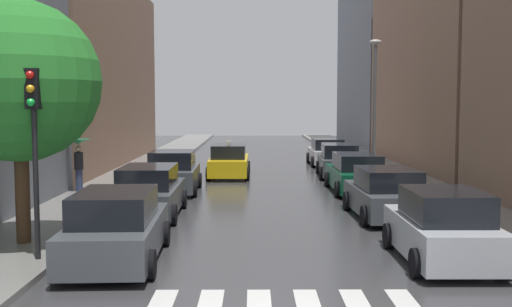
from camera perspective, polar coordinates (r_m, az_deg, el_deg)
name	(u,v)px	position (r m, az deg, el deg)	size (l,w,h in m)	color
ground_plane	(263,171)	(33.38, 0.66, -1.65)	(28.00, 72.00, 0.04)	#3B3B3D
sidewalk_left	(144,169)	(33.89, -10.40, -1.47)	(3.00, 72.00, 0.15)	gray
sidewalk_right	(382,169)	(34.11, 11.65, -1.45)	(3.00, 72.00, 0.15)	gray
building_left_mid	(75,71)	(37.82, -16.47, 7.37)	(6.00, 20.93, 11.11)	#8C6B56
building_right_mid	(456,62)	(36.91, 18.14, 8.09)	(6.00, 18.45, 12.00)	#8C6B56
parked_car_left_nearest	(116,229)	(14.62, -12.87, -6.83)	(2.27, 4.70, 1.68)	#474C51
parked_car_left_second	(149,193)	(20.17, -9.92, -3.63)	(2.14, 4.64, 1.67)	#474C51
parked_car_left_third	(173,173)	(25.45, -7.73, -1.81)	(2.22, 4.13, 1.73)	#474C51
parked_car_right_nearest	(443,229)	(14.87, 16.97, -6.70)	(2.08, 4.05, 1.71)	#B2B7BF
parked_car_right_second	(386,195)	(20.09, 12.02, -3.76)	(2.28, 4.41, 1.61)	#474C51
parked_car_right_third	(356,174)	(25.70, 9.31, -1.88)	(2.20, 4.74, 1.60)	#0C4C2D
parked_car_right_fourth	(339,161)	(30.97, 7.72, -0.71)	(2.25, 4.52, 1.65)	#474C51
parked_car_right_fifth	(327,153)	(36.53, 6.62, 0.07)	(2.16, 4.07, 1.58)	silver
taxi_midroad	(229,162)	(30.63, -2.52, -0.75)	(2.10, 4.71, 1.81)	yellow
pedestrian_near_tree	(79,154)	(25.50, -16.19, -0.03)	(0.99, 0.99, 2.10)	navy
street_tree_left	(19,82)	(16.44, -21.19, 6.26)	(4.05, 4.05, 6.10)	#513823
traffic_light_left_corner	(34,121)	(14.53, -19.97, 2.87)	(0.30, 0.42, 4.30)	black
lamp_post_right	(375,96)	(31.36, 10.98, 5.25)	(0.60, 0.28, 6.69)	#595B60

